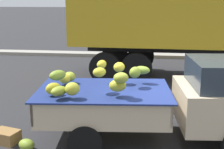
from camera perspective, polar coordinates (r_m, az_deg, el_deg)
ground at (r=6.88m, az=10.85°, el=-11.04°), size 220.00×220.00×0.00m
curb_strip at (r=15.87m, az=8.91°, el=3.43°), size 80.00×0.80×0.16m
pickup_truck at (r=6.46m, az=14.87°, el=-4.51°), size 4.81×2.17×1.70m
fallen_banana_bunch_near_tailgate at (r=6.38m, az=-15.38°, el=-12.29°), size 0.42×0.37×0.22m
produce_crate at (r=6.80m, az=-18.86°, el=-10.70°), size 0.60×0.49×0.26m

